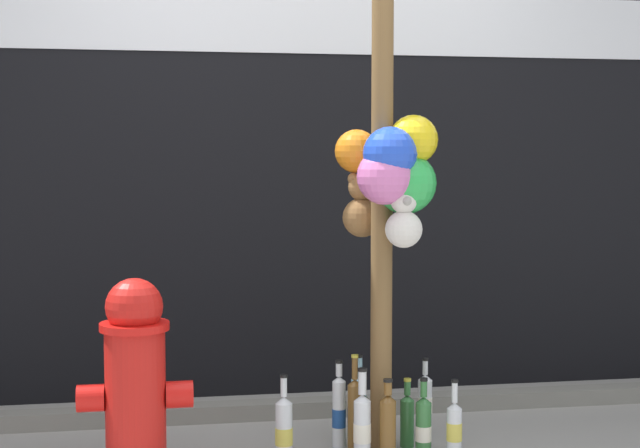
# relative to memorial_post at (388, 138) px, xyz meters

# --- Properties ---
(building_wall) EXTENTS (10.00, 0.21, 3.76)m
(building_wall) POSITION_rel_memorial_post_xyz_m (-0.22, 1.17, 0.54)
(building_wall) COLOR black
(building_wall) RESTS_ON ground_plane
(curb_strip) EXTENTS (8.00, 0.12, 0.08)m
(curb_strip) POSITION_rel_memorial_post_xyz_m (-0.22, 0.62, -1.30)
(curb_strip) COLOR slate
(curb_strip) RESTS_ON ground_plane
(memorial_post) EXTENTS (0.55, 0.46, 2.50)m
(memorial_post) POSITION_rel_memorial_post_xyz_m (0.00, 0.00, 0.00)
(memorial_post) COLOR brown
(memorial_post) RESTS_ON ground_plane
(fire_hydrant) EXTENTS (0.45, 0.27, 0.79)m
(fire_hydrant) POSITION_rel_memorial_post_xyz_m (-1.04, -0.12, -0.94)
(fire_hydrant) COLOR red
(fire_hydrant) RESTS_ON ground_plane
(bottle_0) EXTENTS (0.07, 0.07, 0.36)m
(bottle_0) POSITION_rel_memorial_post_xyz_m (0.22, 0.19, -1.19)
(bottle_0) COLOR silver
(bottle_0) RESTS_ON ground_plane
(bottle_1) EXTENTS (0.06, 0.06, 0.38)m
(bottle_1) POSITION_rel_memorial_post_xyz_m (-0.18, 0.12, -1.18)
(bottle_1) COLOR silver
(bottle_1) RESTS_ON ground_plane
(bottle_2) EXTENTS (0.07, 0.07, 0.33)m
(bottle_2) POSITION_rel_memorial_post_xyz_m (0.15, -0.05, -1.21)
(bottle_2) COLOR #337038
(bottle_2) RESTS_ON ground_plane
(bottle_3) EXTENTS (0.06, 0.06, 0.30)m
(bottle_3) POSITION_rel_memorial_post_xyz_m (0.11, 0.07, -1.22)
(bottle_3) COLOR #337038
(bottle_3) RESTS_ON ground_plane
(bottle_4) EXTENTS (0.07, 0.07, 0.35)m
(bottle_4) POSITION_rel_memorial_post_xyz_m (-0.02, -0.11, -1.19)
(bottle_4) COLOR brown
(bottle_4) RESTS_ON ground_plane
(bottle_5) EXTENTS (0.07, 0.07, 0.39)m
(bottle_5) POSITION_rel_memorial_post_xyz_m (-0.13, -0.09, -1.19)
(bottle_5) COLOR silver
(bottle_5) RESTS_ON ground_plane
(bottle_6) EXTENTS (0.07, 0.07, 0.36)m
(bottle_6) POSITION_rel_memorial_post_xyz_m (-0.44, -0.00, -1.21)
(bottle_6) COLOR silver
(bottle_6) RESTS_ON ground_plane
(bottle_7) EXTENTS (0.07, 0.07, 0.37)m
(bottle_7) POSITION_rel_memorial_post_xyz_m (-0.06, 0.28, -1.20)
(bottle_7) COLOR #93CCE0
(bottle_7) RESTS_ON ground_plane
(bottle_8) EXTENTS (0.06, 0.06, 0.34)m
(bottle_8) POSITION_rel_memorial_post_xyz_m (-0.08, 0.14, -1.22)
(bottle_8) COLOR #337038
(bottle_8) RESTS_ON ground_plane
(bottle_9) EXTENTS (0.06, 0.06, 0.42)m
(bottle_9) POSITION_rel_memorial_post_xyz_m (-0.13, 0.05, -1.17)
(bottle_9) COLOR brown
(bottle_9) RESTS_ON ground_plane
(bottle_10) EXTENTS (0.07, 0.07, 0.33)m
(bottle_10) POSITION_rel_memorial_post_xyz_m (0.27, -0.10, -1.22)
(bottle_10) COLOR silver
(bottle_10) RESTS_ON ground_plane
(litter_0) EXTENTS (0.10, 0.13, 0.01)m
(litter_0) POSITION_rel_memorial_post_xyz_m (1.12, 0.65, -1.34)
(litter_0) COLOR silver
(litter_0) RESTS_ON ground_plane
(litter_2) EXTENTS (0.14, 0.13, 0.01)m
(litter_2) POSITION_rel_memorial_post_xyz_m (-1.24, 0.80, -1.34)
(litter_2) COLOR silver
(litter_2) RESTS_ON ground_plane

